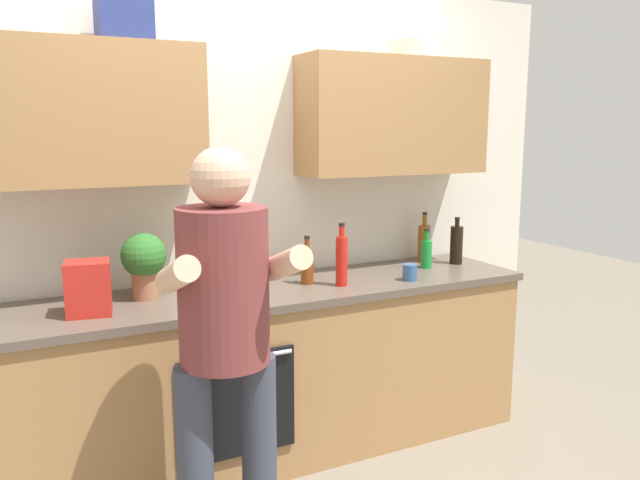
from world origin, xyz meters
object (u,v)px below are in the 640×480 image
at_px(bottle_syrup, 424,243).
at_px(bottle_soy, 456,244).
at_px(person_standing, 225,328).
at_px(cup_tea, 410,272).
at_px(potted_herb, 144,260).
at_px(grocery_bag_crisps, 88,288).
at_px(bottle_oil, 205,261).
at_px(bottle_soda, 426,253).
at_px(cup_coffee, 249,281).
at_px(bottle_vinegar, 307,266).
at_px(bottle_hotsauce, 342,259).

xyz_separation_m(bottle_syrup, bottle_soy, (0.14, -0.13, -0.00)).
distance_m(person_standing, bottle_soy, 1.89).
height_order(bottle_soy, cup_tea, bottle_soy).
height_order(potted_herb, grocery_bag_crisps, potted_herb).
relative_size(cup_tea, potted_herb, 0.28).
height_order(bottle_soy, grocery_bag_crisps, bottle_soy).
height_order(bottle_oil, grocery_bag_crisps, bottle_oil).
height_order(bottle_soda, cup_coffee, bottle_soda).
bearing_deg(cup_coffee, bottle_vinegar, 0.53).
xyz_separation_m(bottle_oil, cup_coffee, (0.18, -0.15, -0.09)).
xyz_separation_m(bottle_hotsauce, bottle_oil, (-0.65, 0.26, 0.00)).
xyz_separation_m(bottle_oil, cup_tea, (1.03, -0.32, -0.10)).
relative_size(bottle_soda, bottle_vinegar, 0.91).
distance_m(person_standing, bottle_soda, 1.68).
bearing_deg(potted_herb, bottle_soy, -1.05).
bearing_deg(bottle_soda, person_standing, -152.37).
relative_size(bottle_hotsauce, potted_herb, 1.03).
bearing_deg(bottle_soda, bottle_oil, 175.12).
xyz_separation_m(bottle_hotsauce, bottle_vinegar, (-0.14, 0.12, -0.04)).
bearing_deg(bottle_hotsauce, bottle_oil, 158.07).
xyz_separation_m(bottle_soda, bottle_soy, (0.23, 0.02, 0.03)).
distance_m(bottle_soda, bottle_hotsauce, 0.67).
relative_size(bottle_hotsauce, cup_tea, 3.73).
distance_m(person_standing, cup_tea, 1.35).
height_order(cup_tea, grocery_bag_crisps, grocery_bag_crisps).
xyz_separation_m(cup_coffee, grocery_bag_crisps, (-0.77, -0.07, 0.07)).
xyz_separation_m(bottle_vinegar, bottle_soy, (1.02, 0.05, 0.02)).
height_order(bottle_soda, bottle_syrup, bottle_syrup).
xyz_separation_m(bottle_vinegar, cup_coffee, (-0.33, -0.00, -0.05)).
distance_m(bottle_syrup, bottle_soy, 0.19).
xyz_separation_m(bottle_oil, potted_herb, (-0.32, -0.06, 0.05)).
bearing_deg(cup_tea, bottle_vinegar, 161.17).
height_order(bottle_syrup, bottle_soy, bottle_syrup).
xyz_separation_m(person_standing, grocery_bag_crisps, (-0.40, 0.67, 0.05)).
relative_size(bottle_soda, bottle_syrup, 0.76).
bearing_deg(bottle_soda, cup_tea, -140.78).
distance_m(bottle_soda, cup_tea, 0.34).
xyz_separation_m(bottle_hotsauce, bottle_syrup, (0.73, 0.30, -0.02)).
relative_size(bottle_hotsauce, grocery_bag_crisps, 1.38).
xyz_separation_m(person_standing, cup_coffee, (0.37, 0.74, -0.02)).
xyz_separation_m(bottle_hotsauce, potted_herb, (-0.97, 0.20, 0.05)).
relative_size(bottle_syrup, cup_coffee, 3.02).
bearing_deg(bottle_hotsauce, potted_herb, 168.25).
height_order(bottle_soy, potted_herb, potted_herb).
bearing_deg(cup_coffee, potted_herb, 170.08).
xyz_separation_m(bottle_soy, cup_coffee, (-1.35, -0.05, -0.07)).
height_order(bottle_oil, cup_coffee, bottle_oil).
bearing_deg(person_standing, bottle_hotsauce, 36.79).
height_order(bottle_hotsauce, bottle_syrup, bottle_hotsauce).
xyz_separation_m(bottle_soy, potted_herb, (-1.85, 0.03, 0.07)).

